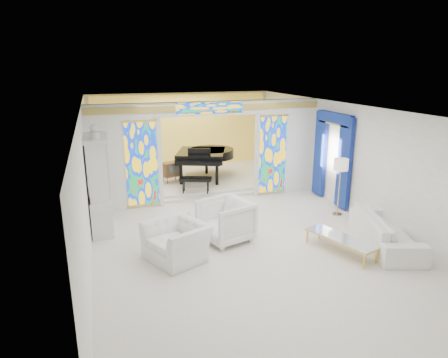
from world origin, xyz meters
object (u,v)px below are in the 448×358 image
object	(u,v)px
sofa	(386,230)
armchair_right	(226,221)
armchair_left	(177,241)
tv_console	(171,169)
grand_piano	(206,155)
china_cabinet	(99,185)
coffee_table	(341,238)

from	to	relation	value
sofa	armchair_right	bearing A→B (deg)	86.40
armchair_left	armchair_right	distance (m)	1.40
tv_console	armchair_right	bearing A→B (deg)	-101.31
armchair_left	sofa	xyz separation A→B (m)	(4.70, -0.80, -0.04)
sofa	tv_console	xyz separation A→B (m)	(-3.82, 6.05, 0.27)
sofa	tv_console	size ratio (longest dim) A/B	3.57
grand_piano	tv_console	world-z (taller)	grand_piano
armchair_left	tv_console	xyz separation A→B (m)	(0.87, 5.24, 0.22)
sofa	grand_piano	world-z (taller)	grand_piano
armchair_left	sofa	world-z (taller)	armchair_left
armchair_right	sofa	xyz separation A→B (m)	(3.42, -1.37, -0.14)
china_cabinet	tv_console	bearing A→B (deg)	52.73
china_cabinet	sofa	distance (m)	6.89
grand_piano	sofa	bearing A→B (deg)	-46.37
china_cabinet	grand_piano	world-z (taller)	china_cabinet
coffee_table	tv_console	bearing A→B (deg)	113.30
china_cabinet	armchair_right	distance (m)	3.25
armchair_left	tv_console	world-z (taller)	tv_console
sofa	grand_piano	size ratio (longest dim) A/B	0.78
china_cabinet	coffee_table	xyz separation A→B (m)	(4.96, -2.99, -0.83)
sofa	grand_piano	xyz separation A→B (m)	(-2.56, 6.21, 0.63)
grand_piano	armchair_left	bearing A→B (deg)	-90.37
china_cabinet	coffee_table	world-z (taller)	china_cabinet
tv_console	sofa	bearing A→B (deg)	-73.92
china_cabinet	tv_console	distance (m)	3.91
armchair_right	grand_piano	world-z (taller)	grand_piano
tv_console	china_cabinet	bearing A→B (deg)	-143.50
grand_piano	armchair_right	bearing A→B (deg)	-78.87
armchair_left	coffee_table	bearing A→B (deg)	52.28
armchair_left	grand_piano	distance (m)	5.84
china_cabinet	grand_piano	bearing A→B (deg)	41.94
china_cabinet	sofa	bearing A→B (deg)	-25.70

